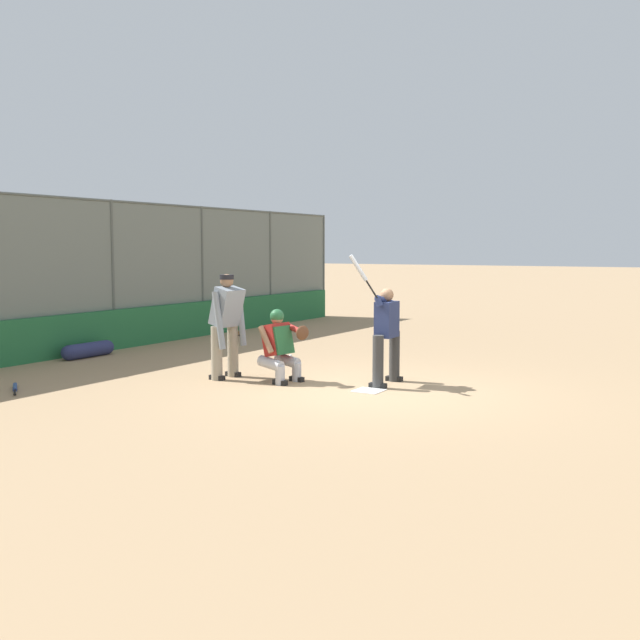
% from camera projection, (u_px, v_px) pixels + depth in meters
% --- Properties ---
extents(ground_plane, '(160.00, 160.00, 0.00)m').
position_uv_depth(ground_plane, '(369.00, 391.00, 11.68)').
color(ground_plane, '#9E7F5B').
extents(home_plate_marker, '(0.43, 0.43, 0.01)m').
position_uv_depth(home_plate_marker, '(369.00, 391.00, 11.68)').
color(home_plate_marker, white).
rests_on(home_plate_marker, ground_plane).
extents(backstop_fence, '(21.48, 0.08, 3.27)m').
position_uv_depth(backstop_fence, '(56.00, 273.00, 15.11)').
color(backstop_fence, '#515651').
rests_on(backstop_fence, ground_plane).
extents(padding_wall, '(20.97, 0.18, 0.87)m').
position_uv_depth(padding_wall, '(62.00, 336.00, 15.18)').
color(padding_wall, '#236638').
rests_on(padding_wall, ground_plane).
extents(bleachers_beyond, '(14.98, 3.05, 1.80)m').
position_uv_depth(bleachers_beyond, '(71.00, 312.00, 19.07)').
color(bleachers_beyond, slate).
rests_on(bleachers_beyond, ground_plane).
extents(batter_at_plate, '(1.04, 0.58, 2.13)m').
position_uv_depth(batter_at_plate, '(386.00, 332.00, 12.14)').
color(batter_at_plate, '#333333').
rests_on(batter_at_plate, ground_plane).
extents(catcher_behind_plate, '(0.66, 0.80, 1.22)m').
position_uv_depth(catcher_behind_plate, '(281.00, 344.00, 12.41)').
color(catcher_behind_plate, '#B7B7BC').
rests_on(catcher_behind_plate, ground_plane).
extents(umpire_home, '(0.73, 0.46, 1.79)m').
position_uv_depth(umpire_home, '(227.00, 322.00, 12.71)').
color(umpire_home, gray).
rests_on(umpire_home, ground_plane).
extents(spare_bat_near_backstop, '(0.58, 0.74, 0.07)m').
position_uv_depth(spare_bat_near_backstop, '(15.00, 388.00, 11.76)').
color(spare_bat_near_backstop, black).
rests_on(spare_bat_near_backstop, ground_plane).
extents(spare_bat_by_padding, '(0.22, 0.90, 0.07)m').
position_uv_depth(spare_bat_by_padding, '(275.00, 331.00, 19.81)').
color(spare_bat_by_padding, black).
rests_on(spare_bat_by_padding, ground_plane).
extents(fielding_glove_on_dirt, '(0.31, 0.24, 0.11)m').
position_uv_depth(fielding_glove_on_dirt, '(240.00, 333.00, 19.01)').
color(fielding_glove_on_dirt, brown).
rests_on(fielding_glove_on_dirt, ground_plane).
extents(baseball_loose, '(0.07, 0.07, 0.07)m').
position_uv_depth(baseball_loose, '(291.00, 356.00, 15.17)').
color(baseball_loose, white).
rests_on(baseball_loose, ground_plane).
extents(equipment_bag_dugout_side, '(1.30, 0.31, 0.31)m').
position_uv_depth(equipment_bag_dugout_side, '(88.00, 350.00, 15.23)').
color(equipment_bag_dugout_side, navy).
rests_on(equipment_bag_dugout_side, ground_plane).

